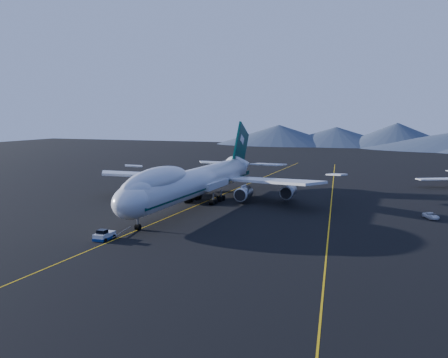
% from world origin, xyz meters
% --- Properties ---
extents(ground, '(500.00, 500.00, 0.00)m').
position_xyz_m(ground, '(0.00, 0.00, 0.00)').
color(ground, black).
rests_on(ground, ground).
extents(taxiway_line_main, '(0.25, 220.00, 0.01)m').
position_xyz_m(taxiway_line_main, '(0.00, 0.00, 0.01)').
color(taxiway_line_main, '#E5AE0D').
rests_on(taxiway_line_main, ground).
extents(taxiway_line_side, '(28.08, 198.09, 0.01)m').
position_xyz_m(taxiway_line_side, '(30.00, 10.00, 0.01)').
color(taxiway_line_side, '#E5AE0D').
rests_on(taxiway_line_side, ground).
extents(boeing_747, '(59.62, 72.43, 19.37)m').
position_xyz_m(boeing_747, '(0.00, 0.03, 5.81)').
color(boeing_747, silver).
rests_on(boeing_747, ground).
extents(pushback_tug, '(2.56, 4.34, 1.86)m').
position_xyz_m(pushback_tug, '(-1.67, -34.88, 0.59)').
color(pushback_tug, silver).
rests_on(pushback_tug, ground).
extents(service_van, '(3.72, 4.91, 1.24)m').
position_xyz_m(service_van, '(51.45, 4.01, 0.62)').
color(service_van, white).
rests_on(service_van, ground).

